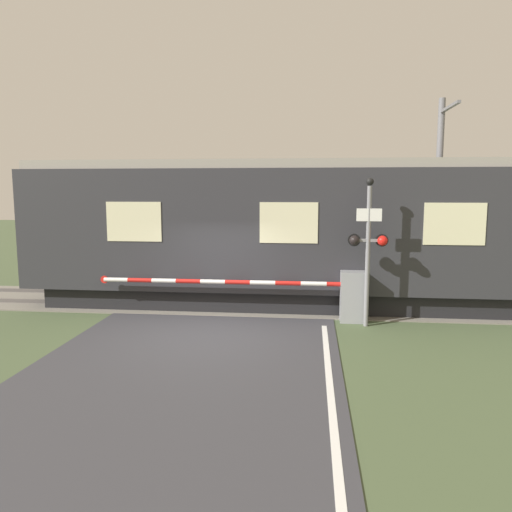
{
  "coord_description": "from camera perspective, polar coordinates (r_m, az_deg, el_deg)",
  "views": [
    {
      "loc": [
        2.3,
        -10.84,
        3.3
      ],
      "look_at": [
        0.87,
        2.14,
        1.55
      ],
      "focal_mm": 35.0,
      "sensor_mm": 36.0,
      "label": 1
    }
  ],
  "objects": [
    {
      "name": "crossing_barrier",
      "position": [
        12.65,
        8.22,
        -4.29
      ],
      "size": [
        6.83,
        0.44,
        1.28
      ],
      "color": "gray",
      "rests_on": "ground_plane"
    },
    {
      "name": "catenary_pole",
      "position": [
        16.33,
        20.1,
        6.65
      ],
      "size": [
        0.2,
        1.9,
        6.01
      ],
      "color": "slate",
      "rests_on": "ground_plane"
    },
    {
      "name": "train",
      "position": [
        14.14,
        4.01,
        2.68
      ],
      "size": [
        14.72,
        2.95,
        4.07
      ],
      "color": "black",
      "rests_on": "ground_plane"
    },
    {
      "name": "track_bed",
      "position": [
        14.64,
        -2.94,
        -5.3
      ],
      "size": [
        36.0,
        3.2,
        0.13
      ],
      "color": "slate",
      "rests_on": "ground_plane"
    },
    {
      "name": "ground_plane",
      "position": [
        11.56,
        -5.54,
        -8.99
      ],
      "size": [
        80.0,
        80.0,
        0.0
      ],
      "primitive_type": "plane",
      "color": "#475638"
    },
    {
      "name": "signal_post",
      "position": [
        12.15,
        12.7,
        1.45
      ],
      "size": [
        0.95,
        0.26,
        3.57
      ],
      "color": "gray",
      "rests_on": "ground_plane"
    }
  ]
}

